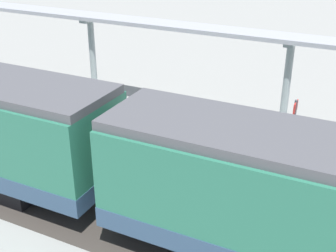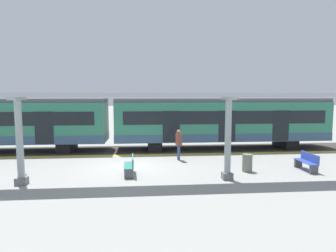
{
  "view_description": "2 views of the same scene",
  "coord_description": "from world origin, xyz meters",
  "px_view_note": "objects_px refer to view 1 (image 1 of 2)",
  "views": [
    {
      "loc": [
        -13.38,
        -7.33,
        7.7
      ],
      "look_at": [
        -1.18,
        -1.31,
        1.26
      ],
      "focal_mm": 47.98,
      "sensor_mm": 36.0,
      "label": 1
    },
    {
      "loc": [
        14.83,
        0.69,
        3.68
      ],
      "look_at": [
        -1.16,
        2.1,
        1.98
      ],
      "focal_mm": 31.0,
      "sensor_mm": 36.0,
      "label": 2
    }
  ],
  "objects_px": {
    "canopy_pillar_second": "(286,88)",
    "bench_mid_platform": "(167,112)",
    "trash_bin": "(55,91)",
    "bench_near_end": "(7,80)",
    "platform_info_sign": "(293,124)",
    "passenger_waiting_near_edge": "(70,110)",
    "canopy_pillar_third": "(93,58)"
  },
  "relations": [
    {
      "from": "platform_info_sign",
      "to": "canopy_pillar_third",
      "type": "bearing_deg",
      "value": 78.09
    },
    {
      "from": "canopy_pillar_second",
      "to": "platform_info_sign",
      "type": "height_order",
      "value": "canopy_pillar_second"
    },
    {
      "from": "trash_bin",
      "to": "passenger_waiting_near_edge",
      "type": "bearing_deg",
      "value": -132.42
    },
    {
      "from": "platform_info_sign",
      "to": "passenger_waiting_near_edge",
      "type": "bearing_deg",
      "value": 104.06
    },
    {
      "from": "bench_near_end",
      "to": "platform_info_sign",
      "type": "distance_m",
      "value": 13.86
    },
    {
      "from": "bench_near_end",
      "to": "trash_bin",
      "type": "relative_size",
      "value": 1.77
    },
    {
      "from": "platform_info_sign",
      "to": "passenger_waiting_near_edge",
      "type": "relative_size",
      "value": 1.25
    },
    {
      "from": "bench_mid_platform",
      "to": "passenger_waiting_near_edge",
      "type": "xyz_separation_m",
      "value": [
        -2.83,
        2.62,
        0.65
      ]
    },
    {
      "from": "canopy_pillar_third",
      "to": "bench_near_end",
      "type": "distance_m",
      "value": 4.7
    },
    {
      "from": "canopy_pillar_second",
      "to": "platform_info_sign",
      "type": "xyz_separation_m",
      "value": [
        -1.99,
        -0.75,
        -0.5
      ]
    },
    {
      "from": "passenger_waiting_near_edge",
      "to": "platform_info_sign",
      "type": "bearing_deg",
      "value": -75.94
    },
    {
      "from": "platform_info_sign",
      "to": "canopy_pillar_second",
      "type": "bearing_deg",
      "value": 20.62
    },
    {
      "from": "bench_near_end",
      "to": "trash_bin",
      "type": "distance_m",
      "value": 3.0
    },
    {
      "from": "canopy_pillar_second",
      "to": "passenger_waiting_near_edge",
      "type": "relative_size",
      "value": 2.06
    },
    {
      "from": "bench_near_end",
      "to": "bench_mid_platform",
      "type": "height_order",
      "value": "same"
    },
    {
      "from": "bench_mid_platform",
      "to": "bench_near_end",
      "type": "bearing_deg",
      "value": 90.06
    },
    {
      "from": "bench_mid_platform",
      "to": "canopy_pillar_third",
      "type": "bearing_deg",
      "value": 75.36
    },
    {
      "from": "canopy_pillar_second",
      "to": "bench_near_end",
      "type": "height_order",
      "value": "canopy_pillar_second"
    },
    {
      "from": "bench_mid_platform",
      "to": "trash_bin",
      "type": "distance_m",
      "value": 5.63
    },
    {
      "from": "canopy_pillar_second",
      "to": "passenger_waiting_near_edge",
      "type": "height_order",
      "value": "canopy_pillar_second"
    },
    {
      "from": "trash_bin",
      "to": "platform_info_sign",
      "type": "xyz_separation_m",
      "value": [
        -0.79,
        -10.8,
        0.9
      ]
    },
    {
      "from": "canopy_pillar_third",
      "to": "passenger_waiting_near_edge",
      "type": "bearing_deg",
      "value": -157.22
    },
    {
      "from": "trash_bin",
      "to": "bench_near_end",
      "type": "bearing_deg",
      "value": 88.58
    },
    {
      "from": "bench_near_end",
      "to": "trash_bin",
      "type": "bearing_deg",
      "value": -91.42
    },
    {
      "from": "canopy_pillar_third",
      "to": "trash_bin",
      "type": "height_order",
      "value": "canopy_pillar_third"
    },
    {
      "from": "bench_mid_platform",
      "to": "canopy_pillar_second",
      "type": "bearing_deg",
      "value": -75.81
    },
    {
      "from": "trash_bin",
      "to": "passenger_waiting_near_edge",
      "type": "xyz_separation_m",
      "value": [
        -2.74,
        -3.0,
        0.67
      ]
    },
    {
      "from": "bench_mid_platform",
      "to": "trash_bin",
      "type": "height_order",
      "value": "bench_mid_platform"
    },
    {
      "from": "canopy_pillar_second",
      "to": "bench_mid_platform",
      "type": "relative_size",
      "value": 2.38
    },
    {
      "from": "canopy_pillar_third",
      "to": "platform_info_sign",
      "type": "relative_size",
      "value": 1.64
    },
    {
      "from": "canopy_pillar_third",
      "to": "passenger_waiting_near_edge",
      "type": "height_order",
      "value": "canopy_pillar_third"
    },
    {
      "from": "bench_mid_platform",
      "to": "trash_bin",
      "type": "bearing_deg",
      "value": 90.85
    }
  ]
}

